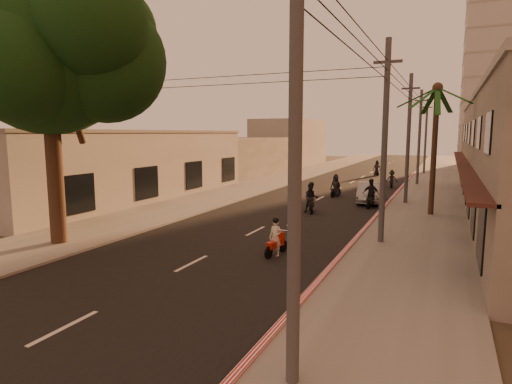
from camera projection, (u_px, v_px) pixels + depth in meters
ground at (160, 280)px, 14.62m from camera, size 160.00×160.00×0.00m
road at (320, 199)px, 32.69m from camera, size 10.00×140.00×0.02m
sidewalk_right at (425, 205)px, 29.64m from camera, size 5.00×140.00×0.12m
sidewalk_left at (233, 192)px, 35.72m from camera, size 5.00×140.00×0.12m
curb_stripe at (379, 214)px, 26.09m from camera, size 0.20×60.00×0.20m
left_building at (121, 165)px, 32.58m from camera, size 8.20×24.20×5.20m
broadleaf_tree at (56, 50)px, 18.07m from camera, size 9.60×8.70×12.10m
palm_tree at (437, 95)px, 24.85m from camera, size 5.00×5.00×8.20m
utility_poles at (410, 110)px, 29.28m from camera, size 1.20×48.26×9.00m
filler_right at (498, 150)px, 49.19m from camera, size 8.00×14.00×6.00m
filler_left_near at (238, 157)px, 50.72m from camera, size 8.00×14.00×4.40m
filler_left_far at (289, 142)px, 66.80m from camera, size 8.00×14.00×7.00m
scooter_red at (276, 239)px, 17.42m from camera, size 0.74×1.65×1.62m
scooter_mid_a at (311, 199)px, 26.88m from camera, size 1.35×1.90×1.96m
scooter_mid_b at (371, 195)px, 28.59m from camera, size 1.14×2.01×1.98m
scooter_far_a at (336, 186)px, 33.56m from camera, size 1.00×1.83×1.81m
scooter_far_b at (392, 180)px, 39.00m from camera, size 1.14×1.70×1.67m
parked_car at (369, 193)px, 30.76m from camera, size 2.69×4.81×1.45m
scooter_far_c at (377, 169)px, 49.91m from camera, size 1.05×1.85×1.83m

